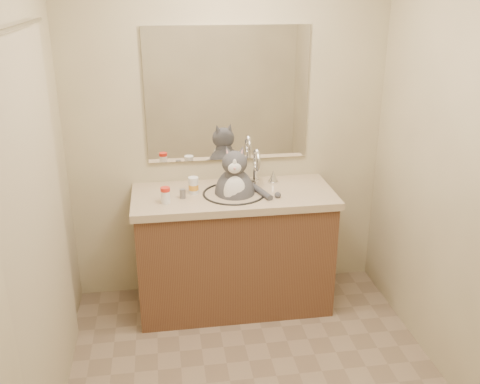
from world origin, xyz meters
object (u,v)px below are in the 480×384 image
(cat, at_px, (235,191))
(pill_bottle_redcap, at_px, (165,195))
(pill_bottle_orange, at_px, (194,186))
(grey_canister, at_px, (183,194))

(cat, height_order, pill_bottle_redcap, cat)
(cat, bearing_deg, pill_bottle_redcap, -159.39)
(pill_bottle_orange, relative_size, grey_canister, 1.85)
(pill_bottle_orange, bearing_deg, pill_bottle_redcap, -143.47)
(pill_bottle_redcap, height_order, grey_canister, pill_bottle_redcap)
(pill_bottle_orange, distance_m, grey_canister, 0.11)
(cat, relative_size, pill_bottle_orange, 4.73)
(pill_bottle_redcap, bearing_deg, cat, 12.61)
(pill_bottle_redcap, xyz_separation_m, pill_bottle_orange, (0.19, 0.14, 0.00))
(cat, bearing_deg, pill_bottle_orange, -179.51)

